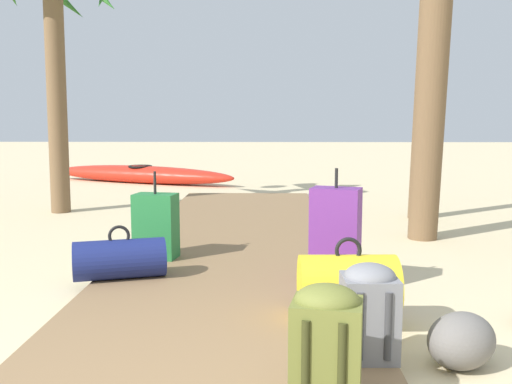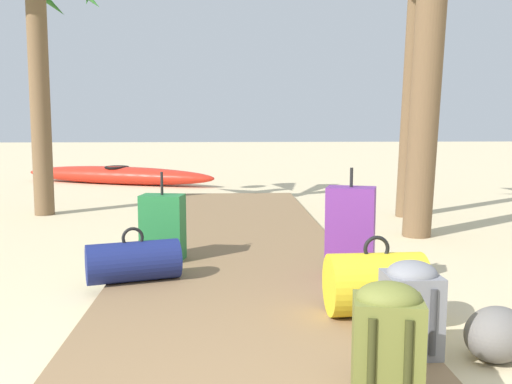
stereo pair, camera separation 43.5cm
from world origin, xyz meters
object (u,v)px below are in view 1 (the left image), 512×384
object	(u,v)px
duffel_bag_navy	(120,259)
backpack_olive	(326,342)
duffel_bag_yellow	(348,286)
suitcase_green	(156,226)
backpack_grey	(369,309)
suitcase_purple	(335,234)
kayak	(140,174)

from	to	relation	value
duffel_bag_navy	backpack_olive	size ratio (longest dim) A/B	1.41
backpack_olive	duffel_bag_yellow	bearing A→B (deg)	77.52
suitcase_green	backpack_grey	size ratio (longest dim) A/B	1.56
duffel_bag_yellow	backpack_olive	xyz separation A→B (m)	(-0.24, -1.08, 0.08)
suitcase_purple	kayak	world-z (taller)	suitcase_purple
duffel_bag_yellow	backpack_olive	bearing A→B (deg)	-102.48
suitcase_green	backpack_grey	distance (m)	2.56
backpack_grey	kayak	size ratio (longest dim) A/B	0.12
kayak	backpack_olive	bearing A→B (deg)	-72.74
suitcase_purple	kayak	xyz separation A→B (m)	(-3.15, 7.41, -0.25)
duffel_bag_yellow	backpack_grey	distance (m)	0.60
duffel_bag_yellow	backpack_olive	world-z (taller)	backpack_olive
duffel_bag_navy	duffel_bag_yellow	distance (m)	1.82
duffel_bag_navy	suitcase_purple	distance (m)	1.65
suitcase_green	kayak	distance (m)	6.94
suitcase_purple	backpack_grey	bearing A→B (deg)	-89.69
duffel_bag_navy	backpack_grey	distance (m)	2.17
backpack_grey	duffel_bag_yellow	bearing A→B (deg)	92.47
backpack_olive	suitcase_purple	bearing A→B (deg)	82.25
suitcase_green	suitcase_purple	xyz separation A→B (m)	(1.48, -0.67, 0.07)
suitcase_purple	backpack_olive	world-z (taller)	suitcase_purple
suitcase_purple	kayak	size ratio (longest dim) A/B	0.20
suitcase_green	suitcase_purple	size ratio (longest dim) A/B	0.90
duffel_bag_navy	duffel_bag_yellow	bearing A→B (deg)	-27.12
suitcase_purple	backpack_olive	distance (m)	1.91
backpack_grey	kayak	distance (m)	9.36
kayak	duffel_bag_yellow	bearing A→B (deg)	-69.16
duffel_bag_yellow	backpack_grey	size ratio (longest dim) A/B	1.23
suitcase_purple	duffel_bag_yellow	xyz separation A→B (m)	(-0.02, -0.81, -0.16)
kayak	duffel_bag_navy	bearing A→B (deg)	-78.43
duffel_bag_navy	backpack_olive	bearing A→B (deg)	-54.22
duffel_bag_navy	backpack_olive	distance (m)	2.36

